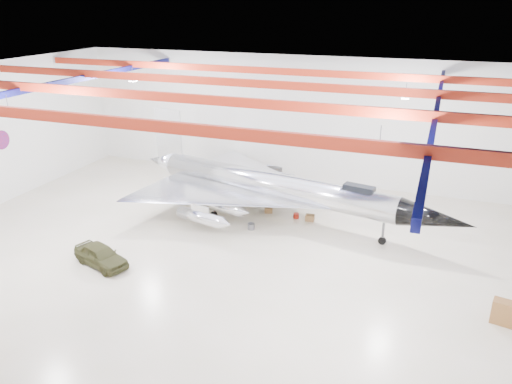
% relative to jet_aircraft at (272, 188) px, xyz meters
% --- Properties ---
extents(floor, '(40.00, 40.00, 0.00)m').
position_rel_jet_aircraft_xyz_m(floor, '(-1.28, -6.01, -2.35)').
color(floor, '#C0B899').
rests_on(floor, ground).
extents(wall_back, '(40.00, 0.00, 40.00)m').
position_rel_jet_aircraft_xyz_m(wall_back, '(-1.28, 8.99, 3.15)').
color(wall_back, silver).
rests_on(wall_back, floor).
extents(ceiling, '(40.00, 40.00, 0.00)m').
position_rel_jet_aircraft_xyz_m(ceiling, '(-1.28, -6.01, 8.65)').
color(ceiling, '#0A0F38').
rests_on(ceiling, wall_back).
extents(ceiling_structure, '(39.50, 29.50, 1.08)m').
position_rel_jet_aircraft_xyz_m(ceiling_structure, '(-1.28, -6.01, 7.97)').
color(ceiling_structure, maroon).
rests_on(ceiling_structure, ceiling).
extents(wall_roundel, '(0.10, 1.50, 1.50)m').
position_rel_jet_aircraft_xyz_m(wall_roundel, '(-21.22, -4.01, 2.65)').
color(wall_roundel, '#B21414').
rests_on(wall_roundel, wall_left).
extents(jet_aircraft, '(26.11, 17.59, 7.17)m').
position_rel_jet_aircraft_xyz_m(jet_aircraft, '(0.00, 0.00, 0.00)').
color(jet_aircraft, silver).
rests_on(jet_aircraft, floor).
extents(jeep, '(4.28, 2.77, 1.35)m').
position_rel_jet_aircraft_xyz_m(jeep, '(-7.49, -10.58, -1.67)').
color(jeep, '#39391C').
rests_on(jeep, floor).
extents(desk, '(1.48, 0.95, 1.26)m').
position_rel_jet_aircraft_xyz_m(desk, '(15.28, -8.39, -1.72)').
color(desk, brown).
rests_on(desk, floor).
extents(toolbox_red, '(0.45, 0.37, 0.29)m').
position_rel_jet_aircraft_xyz_m(toolbox_red, '(-2.94, 2.02, -2.20)').
color(toolbox_red, maroon).
rests_on(toolbox_red, floor).
extents(engine_drum, '(0.62, 0.62, 0.45)m').
position_rel_jet_aircraft_xyz_m(engine_drum, '(-0.72, -2.53, -2.13)').
color(engine_drum, '#59595B').
rests_on(engine_drum, floor).
extents(parts_bin, '(0.68, 0.57, 0.45)m').
position_rel_jet_aircraft_xyz_m(parts_bin, '(2.82, 0.42, -2.13)').
color(parts_bin, olive).
rests_on(parts_bin, floor).
extents(crate_small, '(0.45, 0.41, 0.26)m').
position_rel_jet_aircraft_xyz_m(crate_small, '(-8.76, 0.47, -2.22)').
color(crate_small, '#59595B').
rests_on(crate_small, floor).
extents(tool_chest, '(0.48, 0.48, 0.38)m').
position_rel_jet_aircraft_xyz_m(tool_chest, '(1.74, 0.47, -2.16)').
color(tool_chest, maroon).
rests_on(tool_chest, floor).
extents(oil_barrel, '(0.73, 0.66, 0.42)m').
position_rel_jet_aircraft_xyz_m(oil_barrel, '(-0.55, 0.75, -2.14)').
color(oil_barrel, olive).
rests_on(oil_barrel, floor).
extents(spares_box, '(0.53, 0.53, 0.36)m').
position_rel_jet_aircraft_xyz_m(spares_box, '(-0.12, 4.54, -2.17)').
color(spares_box, '#59595B').
rests_on(spares_box, floor).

